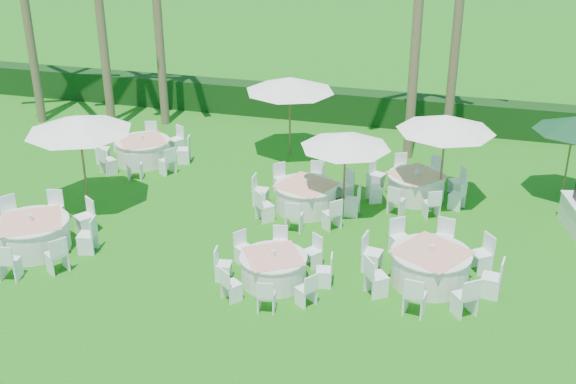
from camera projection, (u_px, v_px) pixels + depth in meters
The scene contains 13 objects.
ground at pixel (225, 271), 18.00m from camera, with size 120.00×120.00×0.00m, color #1A6310.
hedge at pixel (328, 105), 28.26m from camera, with size 34.00×1.00×1.20m, color black.
banquet_table_a at pixel (33, 234), 18.82m from camera, with size 3.38×3.38×1.01m.
banquet_table_b at pixel (273, 268), 17.39m from camera, with size 2.86×2.86×0.87m.
banquet_table_c at pixel (430, 266), 17.35m from camera, with size 3.39×3.39×1.01m.
banquet_table_d at pixel (143, 150), 24.30m from camera, with size 3.17×3.17×0.96m.
banquet_table_e at pixel (306, 196), 21.00m from camera, with size 3.16×3.16×0.96m.
banquet_table_f at pixel (416, 186), 21.73m from camera, with size 2.99×2.99×0.93m.
umbrella_a at pixel (78, 124), 20.31m from camera, with size 3.03×3.03×2.82m.
umbrella_b at pixel (346, 140), 20.18m from camera, with size 2.58×2.58×2.40m.
umbrella_c at pixel (290, 84), 24.03m from camera, with size 3.04×3.04×2.77m.
umbrella_d at pixel (446, 123), 20.52m from camera, with size 2.84×2.84×2.76m.
umbrella_green at pixel (574, 124), 20.88m from camera, with size 2.33×2.33×2.60m.
Camera 1 is at (5.56, -14.56, 9.35)m, focal length 45.00 mm.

